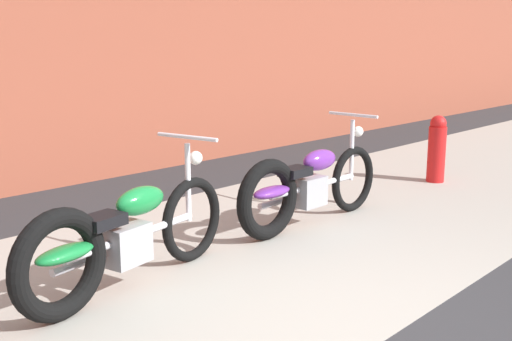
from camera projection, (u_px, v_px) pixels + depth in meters
The scene contains 4 objects.
sidewalk_slab at pixel (182, 270), 4.71m from camera, with size 36.00×3.50×0.01m, color #9E998E.
motorcycle_green at pixel (117, 239), 4.19m from camera, with size 1.99×0.63×1.03m.
motorcycle_purple at pixel (303, 187), 5.73m from camera, with size 2.01×0.58×1.03m.
fire_hydrant at pixel (437, 149), 7.63m from camera, with size 0.22×0.22×0.84m.
Camera 1 is at (-2.85, -1.72, 1.72)m, focal length 42.88 mm.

